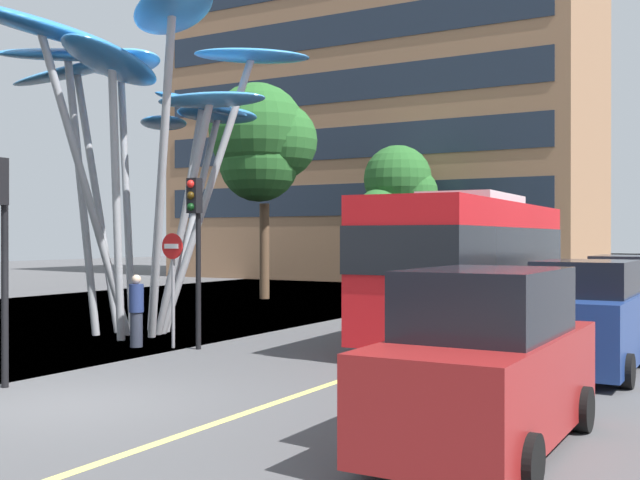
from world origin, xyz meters
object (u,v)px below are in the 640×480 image
Objects in this scene: leaf_sculpture at (139,87)px; traffic_light_kerb_far at (196,226)px; car_parked_near at (487,365)px; pedestrian at (136,311)px; car_parked_far at (630,300)px; no_entry_sign at (173,272)px; traffic_light_kerb_near at (0,222)px; car_parked_mid at (587,320)px; red_bus at (473,260)px.

traffic_light_kerb_far is (3.12, -1.50, -3.72)m from leaf_sculpture.
car_parked_near is 10.71m from pedestrian.
leaf_sculpture is 13.87m from car_parked_far.
traffic_light_kerb_far is 1.24m from no_entry_sign.
car_parked_far is at bearing 55.45° from traffic_light_kerb_near.
pedestrian is (1.63, -1.84, -5.70)m from leaf_sculpture.
leaf_sculpture is 12.73m from car_parked_mid.
red_bus reaches higher than pedestrian.
pedestrian is (-9.83, -7.31, -0.14)m from car_parked_far.
no_entry_sign is at bearing 20.16° from pedestrian.
car_parked_mid is at bearing -90.11° from car_parked_far.
car_parked_near is at bearing -90.42° from car_parked_mid.
traffic_light_kerb_near is 0.95× the size of car_parked_far.
no_entry_sign is (-5.52, -5.06, -0.23)m from red_bus.
car_parked_mid is 2.40× the size of pedestrian.
no_entry_sign reaches higher than car_parked_far.
red_bus is 1.10× the size of leaf_sculpture.
no_entry_sign is at bearing 152.41° from car_parked_near.
car_parked_near is at bearing 3.38° from traffic_light_kerb_near.
car_parked_mid is 9.12m from no_entry_sign.
pedestrian is 0.64× the size of no_entry_sign.
red_bus is 9.85m from leaf_sculpture.
car_parked_near is at bearing -70.64° from red_bus.
car_parked_mid is at bearing 8.99° from traffic_light_kerb_far.
traffic_light_kerb_far reaches higher than car_parked_far.
traffic_light_kerb_far is 0.95× the size of car_parked_far.
pedestrian is at bearing -166.98° from traffic_light_kerb_far.
red_bus is at bearing -150.71° from car_parked_far.
red_bus is 6.17× the size of pedestrian.
traffic_light_kerb_far is 1.47× the size of no_entry_sign.
no_entry_sign is (-0.65, -0.04, -1.06)m from traffic_light_kerb_far.
pedestrian is (-6.36, -5.37, -1.15)m from red_bus.
red_bus is at bearing 64.36° from traffic_light_kerb_near.
pedestrian is at bearing -139.83° from red_bus.
car_parked_far is 12.25m from pedestrian.
car_parked_far is (0.01, 5.65, -0.02)m from car_parked_mid.
traffic_light_kerb_near and traffic_light_kerb_far have the same top height.
traffic_light_kerb_far is at bearing -134.14° from red_bus.
car_parked_mid reaches higher than car_parked_far.
no_entry_sign is at bearing 96.79° from traffic_light_kerb_near.
car_parked_far is at bearing 36.65° from pedestrian.
traffic_light_kerb_far is 2.31× the size of pedestrian.
leaf_sculpture is at bearing -156.20° from red_bus.
car_parked_mid is (11.45, -0.18, -5.54)m from leaf_sculpture.
car_parked_mid is at bearing -46.93° from red_bus.
traffic_light_kerb_far is 0.96× the size of car_parked_mid.
car_parked_near reaches higher than pedestrian.
no_entry_sign reaches higher than car_parked_mid.
car_parked_near is (11.41, -6.20, -5.53)m from leaf_sculpture.
leaf_sculpture reaches higher than car_parked_mid.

